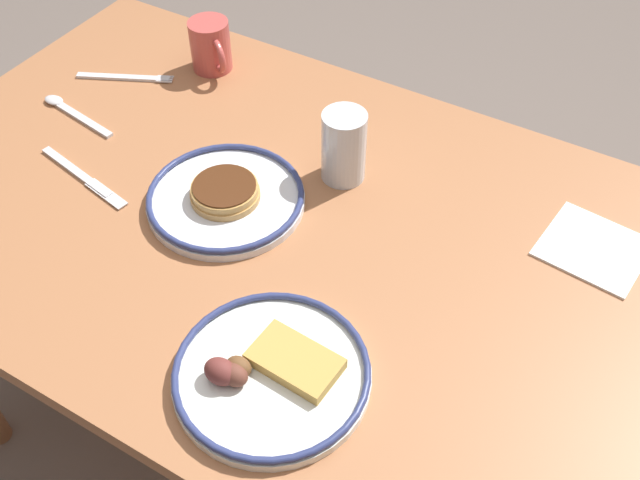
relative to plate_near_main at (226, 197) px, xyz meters
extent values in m
plane|color=#6B5F57|center=(-0.15, -0.01, -0.74)|extent=(6.00, 6.00, 0.00)
cube|color=#A46842|center=(-0.15, -0.01, -0.03)|extent=(1.48, 0.84, 0.03)
cylinder|color=brown|center=(0.50, -0.34, -0.39)|extent=(0.05, 0.05, 0.69)
cylinder|color=white|center=(0.00, 0.00, -0.01)|extent=(0.26, 0.26, 0.01)
torus|color=navy|center=(0.00, 0.00, 0.00)|extent=(0.25, 0.25, 0.01)
cylinder|color=tan|center=(0.00, 0.00, 0.01)|extent=(0.11, 0.11, 0.01)
cylinder|color=tan|center=(0.00, 0.00, 0.02)|extent=(0.11, 0.11, 0.01)
cylinder|color=#4C2814|center=(0.00, 0.00, 0.02)|extent=(0.10, 0.10, 0.00)
cylinder|color=white|center=(-0.24, 0.24, -0.01)|extent=(0.26, 0.26, 0.01)
torus|color=navy|center=(-0.24, 0.24, 0.00)|extent=(0.26, 0.26, 0.01)
cube|color=gold|center=(-0.26, 0.22, 0.01)|extent=(0.12, 0.08, 0.02)
ellipsoid|color=brown|center=(-0.21, 0.26, 0.01)|extent=(0.04, 0.03, 0.03)
ellipsoid|color=brown|center=(-0.21, 0.28, 0.01)|extent=(0.04, 0.03, 0.03)
ellipsoid|color=brown|center=(-0.19, 0.28, 0.01)|extent=(0.03, 0.02, 0.02)
ellipsoid|color=brown|center=(-0.19, 0.28, 0.01)|extent=(0.04, 0.03, 0.03)
ellipsoid|color=brown|center=(-0.19, 0.28, 0.02)|extent=(0.05, 0.04, 0.04)
cylinder|color=#BF4C47|center=(0.25, -0.31, 0.04)|extent=(0.08, 0.08, 0.10)
torus|color=#BF4C47|center=(0.22, -0.28, 0.04)|extent=(0.06, 0.05, 0.07)
cylinder|color=brown|center=(0.25, -0.31, 0.07)|extent=(0.07, 0.07, 0.01)
cylinder|color=silver|center=(-0.13, -0.16, 0.05)|extent=(0.07, 0.07, 0.13)
cylinder|color=black|center=(-0.13, -0.16, 0.03)|extent=(0.06, 0.06, 0.09)
cube|color=white|center=(-0.54, -0.20, -0.01)|extent=(0.16, 0.16, 0.00)
cube|color=silver|center=(0.38, -0.19, -0.01)|extent=(0.17, 0.09, 0.01)
cube|color=silver|center=(0.30, -0.21, -0.01)|extent=(0.03, 0.02, 0.00)
cube|color=silver|center=(0.30, -0.22, -0.01)|extent=(0.03, 0.02, 0.00)
cube|color=silver|center=(0.30, -0.22, -0.01)|extent=(0.03, 0.02, 0.00)
cube|color=silver|center=(0.31, -0.23, -0.01)|extent=(0.03, 0.02, 0.00)
cube|color=silver|center=(0.26, 0.07, -0.01)|extent=(0.18, 0.05, 0.01)
cube|color=silver|center=(0.18, 0.08, -0.01)|extent=(0.09, 0.04, 0.00)
cube|color=silver|center=(0.36, -0.05, -0.01)|extent=(0.17, 0.04, 0.01)
ellipsoid|color=silver|center=(0.44, -0.06, -0.01)|extent=(0.04, 0.03, 0.01)
camera|label=1|loc=(-0.57, 0.66, 0.82)|focal=41.23mm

